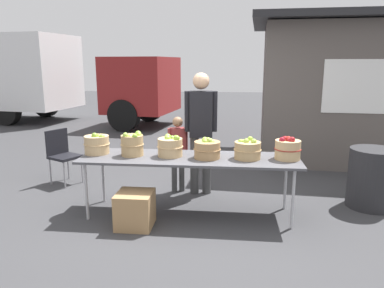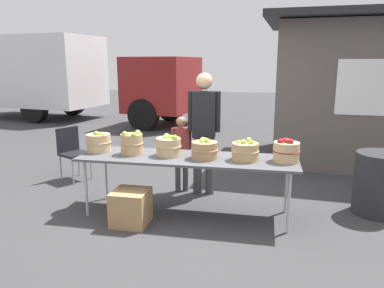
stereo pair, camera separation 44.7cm
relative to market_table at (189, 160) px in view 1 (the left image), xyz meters
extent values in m
plane|color=#38383A|center=(0.00, 0.00, -0.71)|extent=(40.00, 40.00, 0.00)
cube|color=#4C4C51|center=(0.00, 0.00, 0.02)|extent=(2.70, 0.76, 0.03)
cylinder|color=#B2B2B7|center=(-1.23, -0.30, -0.35)|extent=(0.04, 0.04, 0.72)
cylinder|color=#B2B2B7|center=(1.23, -0.30, -0.35)|extent=(0.04, 0.04, 0.72)
cylinder|color=#B2B2B7|center=(-1.23, 0.30, -0.35)|extent=(0.04, 0.04, 0.72)
cylinder|color=#B2B2B7|center=(1.23, 0.30, -0.35)|extent=(0.04, 0.04, 0.72)
cylinder|color=tan|center=(-1.20, 0.06, 0.15)|extent=(0.31, 0.31, 0.23)
torus|color=tan|center=(-1.20, 0.06, 0.16)|extent=(0.33, 0.33, 0.01)
sphere|color=#7AA833|center=(-1.21, 0.02, 0.28)|extent=(0.08, 0.08, 0.08)
sphere|color=#8CB738|center=(-1.17, 0.04, 0.26)|extent=(0.07, 0.07, 0.07)
sphere|color=#9EC647|center=(-1.11, 0.01, 0.26)|extent=(0.08, 0.08, 0.08)
sphere|color=#9EC647|center=(-1.20, 0.03, 0.27)|extent=(0.07, 0.07, 0.07)
cylinder|color=tan|center=(-0.72, 0.01, 0.17)|extent=(0.28, 0.28, 0.26)
torus|color=tan|center=(-0.72, 0.01, 0.18)|extent=(0.30, 0.30, 0.01)
sphere|color=#9EC647|center=(-0.73, -0.06, 0.28)|extent=(0.08, 0.08, 0.08)
sphere|color=#7AA833|center=(-0.65, 0.03, 0.31)|extent=(0.08, 0.08, 0.08)
sphere|color=#8CB738|center=(-0.66, -0.08, 0.30)|extent=(0.07, 0.07, 0.07)
sphere|color=#9EC647|center=(-0.78, -0.07, 0.31)|extent=(0.07, 0.07, 0.07)
sphere|color=#9EC647|center=(-0.64, 0.02, 0.30)|extent=(0.07, 0.07, 0.07)
cylinder|color=tan|center=(-0.24, 0.03, 0.15)|extent=(0.31, 0.31, 0.22)
torus|color=tan|center=(-0.24, 0.03, 0.16)|extent=(0.33, 0.33, 0.01)
sphere|color=#9EC647|center=(-0.27, 0.01, 0.27)|extent=(0.07, 0.07, 0.07)
sphere|color=#7AA833|center=(-0.22, 0.05, 0.26)|extent=(0.08, 0.08, 0.08)
sphere|color=#9EC647|center=(-0.28, 0.07, 0.27)|extent=(0.08, 0.08, 0.08)
sphere|color=#8CB738|center=(-0.15, -0.03, 0.28)|extent=(0.08, 0.08, 0.08)
sphere|color=#7AA833|center=(-0.18, 0.06, 0.26)|extent=(0.08, 0.08, 0.08)
cylinder|color=#A87F51|center=(0.22, -0.03, 0.14)|extent=(0.32, 0.32, 0.21)
torus|color=#A87F51|center=(0.22, -0.03, 0.15)|extent=(0.34, 0.34, 0.01)
sphere|color=#9EC647|center=(0.25, -0.03, 0.26)|extent=(0.06, 0.06, 0.06)
sphere|color=#9EC647|center=(0.28, -0.03, 0.23)|extent=(0.07, 0.07, 0.07)
sphere|color=#9EC647|center=(0.19, 0.05, 0.25)|extent=(0.08, 0.08, 0.08)
sphere|color=#8CB738|center=(0.20, -0.04, 0.24)|extent=(0.08, 0.08, 0.08)
sphere|color=#8CB738|center=(0.23, -0.01, 0.23)|extent=(0.07, 0.07, 0.07)
sphere|color=#8CB738|center=(0.24, -0.01, 0.25)|extent=(0.07, 0.07, 0.07)
sphere|color=#9EC647|center=(0.23, -0.03, 0.26)|extent=(0.06, 0.06, 0.06)
cylinder|color=tan|center=(0.71, 0.00, 0.14)|extent=(0.32, 0.32, 0.21)
torus|color=tan|center=(0.71, 0.00, 0.15)|extent=(0.34, 0.34, 0.01)
sphere|color=#8CB738|center=(0.74, 0.11, 0.26)|extent=(0.07, 0.07, 0.07)
sphere|color=#9EC647|center=(0.78, -0.03, 0.26)|extent=(0.07, 0.07, 0.07)
sphere|color=#9EC647|center=(0.69, -0.02, 0.26)|extent=(0.07, 0.07, 0.07)
sphere|color=#9EC647|center=(0.68, -0.01, 0.24)|extent=(0.07, 0.07, 0.07)
sphere|color=#8CB738|center=(0.62, 0.02, 0.24)|extent=(0.07, 0.07, 0.07)
cylinder|color=tan|center=(1.19, 0.03, 0.15)|extent=(0.30, 0.30, 0.23)
torus|color=maroon|center=(1.19, 0.03, 0.16)|extent=(0.32, 0.32, 0.01)
sphere|color=#B22319|center=(1.19, 0.01, 0.29)|extent=(0.07, 0.07, 0.07)
sphere|color=maroon|center=(1.12, 0.03, 0.27)|extent=(0.07, 0.07, 0.07)
sphere|color=maroon|center=(1.16, 0.09, 0.27)|extent=(0.08, 0.08, 0.08)
sphere|color=maroon|center=(1.11, -0.01, 0.28)|extent=(0.07, 0.07, 0.07)
sphere|color=maroon|center=(1.23, -0.03, 0.29)|extent=(0.07, 0.07, 0.07)
sphere|color=maroon|center=(1.19, 0.01, 0.29)|extent=(0.07, 0.07, 0.07)
sphere|color=maroon|center=(1.20, -0.01, 0.28)|extent=(0.07, 0.07, 0.07)
cylinder|color=#3F3F3F|center=(0.17, 0.79, -0.28)|extent=(0.13, 0.13, 0.86)
cylinder|color=#3F3F3F|center=(-0.01, 0.78, -0.28)|extent=(0.13, 0.13, 0.86)
cube|color=black|center=(0.08, 0.79, 0.47)|extent=(0.34, 0.26, 0.64)
sphere|color=tan|center=(0.08, 0.79, 0.93)|extent=(0.23, 0.23, 0.23)
cylinder|color=black|center=(0.26, 0.80, 0.50)|extent=(0.09, 0.09, 0.57)
cylinder|color=black|center=(-0.11, 0.77, 0.50)|extent=(0.09, 0.09, 0.57)
cylinder|color=#3F3F3F|center=(-0.21, 0.84, -0.44)|extent=(0.08, 0.08, 0.55)
cylinder|color=#3F3F3F|center=(-0.32, 0.80, -0.44)|extent=(0.08, 0.08, 0.55)
cube|color=maroon|center=(-0.26, 0.82, 0.05)|extent=(0.25, 0.22, 0.41)
sphere|color=#936B4C|center=(-0.26, 0.82, 0.34)|extent=(0.15, 0.15, 0.15)
cylinder|color=maroon|center=(-0.15, 0.87, 0.07)|extent=(0.06, 0.06, 0.37)
cylinder|color=maroon|center=(-0.38, 0.78, 0.07)|extent=(0.06, 0.06, 0.37)
cube|color=white|center=(-6.80, 7.23, 0.89)|extent=(4.50, 2.85, 2.30)
cube|color=maroon|center=(-2.16, 6.47, 0.54)|extent=(2.11, 2.36, 1.60)
cube|color=black|center=(-1.32, 6.34, 0.86)|extent=(0.32, 1.75, 0.80)
cylinder|color=black|center=(-2.16, 7.44, -0.26)|extent=(0.93, 0.42, 0.90)
cylinder|color=black|center=(-2.47, 5.56, -0.26)|extent=(0.93, 0.42, 0.90)
cylinder|color=black|center=(-6.05, 8.07, -0.26)|extent=(0.93, 0.42, 0.90)
cylinder|color=black|center=(-6.36, 6.19, -0.26)|extent=(0.93, 0.42, 0.90)
cube|color=#59514C|center=(2.66, 3.31, 0.59)|extent=(3.16, 2.61, 2.60)
cube|color=#262628|center=(2.66, 3.31, 1.97)|extent=(3.70, 3.14, 0.12)
cube|color=white|center=(2.75, 2.10, 0.79)|extent=(1.40, 0.14, 0.90)
cube|color=black|center=(-2.09, 1.00, -0.27)|extent=(0.54, 0.54, 0.04)
cube|color=black|center=(-2.25, 1.08, -0.05)|extent=(0.21, 0.37, 0.40)
cylinder|color=gray|center=(-2.01, 0.77, -0.50)|extent=(0.02, 0.02, 0.42)
cylinder|color=gray|center=(-1.86, 1.07, -0.50)|extent=(0.02, 0.02, 0.42)
cylinder|color=gray|center=(-2.32, 0.93, -0.50)|extent=(0.02, 0.02, 0.42)
cylinder|color=gray|center=(-2.16, 1.23, -0.50)|extent=(0.02, 0.02, 0.42)
cylinder|color=#262628|center=(2.38, 0.50, -0.32)|extent=(0.62, 0.62, 0.79)
cube|color=#A87F51|center=(-0.60, -0.43, -0.51)|extent=(0.42, 0.42, 0.42)
camera|label=1|loc=(0.49, -4.38, 1.18)|focal=34.40mm
camera|label=2|loc=(0.93, -4.31, 1.18)|focal=34.40mm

